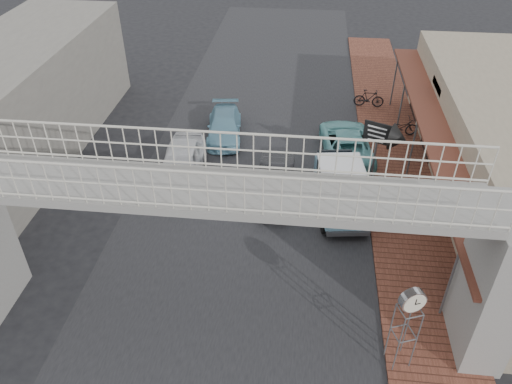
% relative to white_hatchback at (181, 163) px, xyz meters
% --- Properties ---
extents(ground, '(120.00, 120.00, 0.00)m').
position_rel_white_hatchback_xyz_m(ground, '(3.12, -3.76, -0.77)').
color(ground, black).
rests_on(ground, ground).
extents(road_strip, '(10.00, 60.00, 0.01)m').
position_rel_white_hatchback_xyz_m(road_strip, '(3.12, -3.76, -0.77)').
color(road_strip, black).
rests_on(road_strip, ground).
extents(sidewalk, '(3.00, 40.00, 0.10)m').
position_rel_white_hatchback_xyz_m(sidewalk, '(9.62, -0.76, -0.72)').
color(sidewalk, brown).
rests_on(sidewalk, ground).
extents(footbridge, '(16.40, 2.40, 6.34)m').
position_rel_white_hatchback_xyz_m(footbridge, '(3.12, -7.76, 2.40)').
color(footbridge, gray).
rests_on(footbridge, ground).
extents(building_far_left, '(5.00, 14.00, 5.00)m').
position_rel_white_hatchback_xyz_m(building_far_left, '(-7.88, 2.24, 1.73)').
color(building_far_left, gray).
rests_on(building_far_left, ground).
extents(white_hatchback, '(2.08, 4.63, 1.54)m').
position_rel_white_hatchback_xyz_m(white_hatchback, '(0.00, 0.00, 0.00)').
color(white_hatchback, silver).
rests_on(white_hatchback, ground).
extents(dark_sedan, '(1.44, 4.09, 1.34)m').
position_rel_white_hatchback_xyz_m(dark_sedan, '(4.24, -0.81, -0.10)').
color(dark_sedan, black).
rests_on(dark_sedan, ground).
extents(angkot_curb, '(2.68, 4.97, 1.33)m').
position_rel_white_hatchback_xyz_m(angkot_curb, '(7.32, 2.79, -0.11)').
color(angkot_curb, '#6DBBBD').
rests_on(angkot_curb, ground).
extents(angkot_far, '(2.10, 4.19, 1.17)m').
position_rel_white_hatchback_xyz_m(angkot_far, '(1.29, 3.89, -0.19)').
color(angkot_far, '#689DB4').
rests_on(angkot_far, ground).
extents(angkot_van, '(2.29, 4.17, 1.95)m').
position_rel_white_hatchback_xyz_m(angkot_van, '(6.93, -1.67, 0.46)').
color(angkot_van, black).
rests_on(angkot_van, ground).
extents(motorcycle_near, '(1.90, 1.08, 0.95)m').
position_rel_white_hatchback_xyz_m(motorcycle_near, '(10.08, 4.72, -0.20)').
color(motorcycle_near, black).
rests_on(motorcycle_near, sidewalk).
extents(motorcycle_far, '(1.67, 0.55, 0.99)m').
position_rel_white_hatchback_xyz_m(motorcycle_far, '(8.76, 7.88, -0.18)').
color(motorcycle_far, black).
rests_on(motorcycle_far, sidewalk).
extents(street_clock, '(0.76, 0.72, 2.95)m').
position_rel_white_hatchback_xyz_m(street_clock, '(8.42, -8.71, 1.78)').
color(street_clock, '#59595B').
rests_on(street_clock, sidewalk).
extents(arrow_sign, '(1.86, 1.27, 3.09)m').
position_rel_white_hatchback_xyz_m(arrow_sign, '(9.00, -0.01, 1.83)').
color(arrow_sign, '#59595B').
rests_on(arrow_sign, sidewalk).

